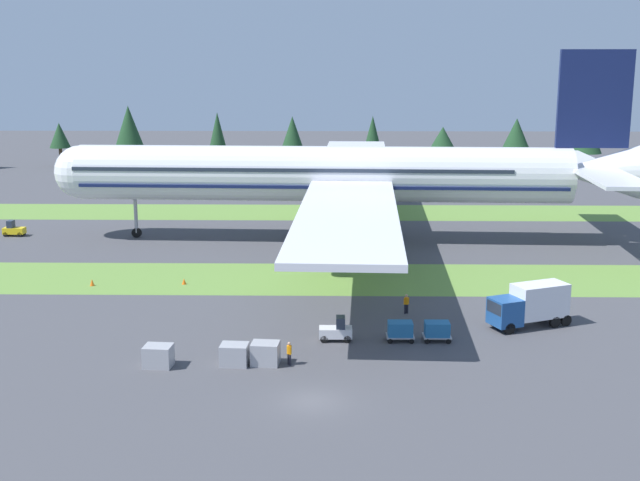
% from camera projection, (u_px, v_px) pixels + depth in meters
% --- Properties ---
extents(ground_plane, '(400.00, 400.00, 0.00)m').
position_uv_depth(ground_plane, '(313.00, 401.00, 54.01)').
color(ground_plane, '#47474C').
extents(grass_strip_near, '(320.00, 12.29, 0.01)m').
position_uv_depth(grass_strip_near, '(320.00, 279.00, 83.79)').
color(grass_strip_near, olive).
rests_on(grass_strip_near, ground).
extents(grass_strip_far, '(320.00, 12.29, 0.01)m').
position_uv_depth(grass_strip_far, '(325.00, 212.00, 119.49)').
color(grass_strip_far, olive).
rests_on(grass_strip_far, ground).
extents(airliner, '(70.31, 86.17, 22.77)m').
position_uv_depth(airliner, '(342.00, 174.00, 99.74)').
color(airliner, white).
rests_on(airliner, ground).
extents(baggage_tug, '(2.61, 1.32, 1.97)m').
position_uv_depth(baggage_tug, '(337.00, 331.00, 65.39)').
color(baggage_tug, silver).
rests_on(baggage_tug, ground).
extents(cargo_dolly_lead, '(2.21, 1.52, 1.55)m').
position_uv_depth(cargo_dolly_lead, '(400.00, 330.00, 65.33)').
color(cargo_dolly_lead, '#A3A3A8').
rests_on(cargo_dolly_lead, ground).
extents(cargo_dolly_second, '(2.21, 1.52, 1.55)m').
position_uv_depth(cargo_dolly_second, '(437.00, 330.00, 65.31)').
color(cargo_dolly_second, '#A3A3A8').
rests_on(cargo_dolly_second, ground).
extents(catering_truck, '(7.30, 4.84, 3.58)m').
position_uv_depth(catering_truck, '(530.00, 304.00, 68.55)').
color(catering_truck, '#1E4C8E').
rests_on(catering_truck, ground).
extents(pushback_tractor, '(2.65, 1.40, 1.97)m').
position_uv_depth(pushback_tractor, '(14.00, 230.00, 103.57)').
color(pushback_tractor, yellow).
rests_on(pushback_tractor, ground).
extents(ground_crew_marshaller, '(0.36, 0.52, 1.74)m').
position_uv_depth(ground_crew_marshaller, '(289.00, 352.00, 60.23)').
color(ground_crew_marshaller, black).
rests_on(ground_crew_marshaller, ground).
extents(ground_crew_loader, '(0.50, 0.36, 1.74)m').
position_uv_depth(ground_crew_loader, '(406.00, 303.00, 72.28)').
color(ground_crew_loader, black).
rests_on(ground_crew_loader, ground).
extents(uld_container_0, '(2.13, 1.77, 1.58)m').
position_uv_depth(uld_container_0, '(158.00, 356.00, 59.93)').
color(uld_container_0, '#A3A3A8').
rests_on(uld_container_0, ground).
extents(uld_container_1, '(2.14, 1.78, 1.64)m').
position_uv_depth(uld_container_1, '(265.00, 353.00, 60.38)').
color(uld_container_1, '#A3A3A8').
rests_on(uld_container_1, ground).
extents(uld_container_2, '(2.10, 1.73, 1.56)m').
position_uv_depth(uld_container_2, '(234.00, 355.00, 60.25)').
color(uld_container_2, '#A3A3A8').
rests_on(uld_container_2, ground).
extents(taxiway_marker_0, '(0.44, 0.44, 0.59)m').
position_uv_depth(taxiway_marker_0, '(184.00, 281.00, 81.72)').
color(taxiway_marker_0, orange).
rests_on(taxiway_marker_0, ground).
extents(taxiway_marker_1, '(0.44, 0.44, 0.67)m').
position_uv_depth(taxiway_marker_1, '(92.00, 282.00, 81.17)').
color(taxiway_marker_1, orange).
rests_on(taxiway_marker_1, ground).
extents(distant_tree_line, '(173.06, 10.90, 12.48)m').
position_uv_depth(distant_tree_line, '(319.00, 135.00, 166.01)').
color(distant_tree_line, '#4C3823').
rests_on(distant_tree_line, ground).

